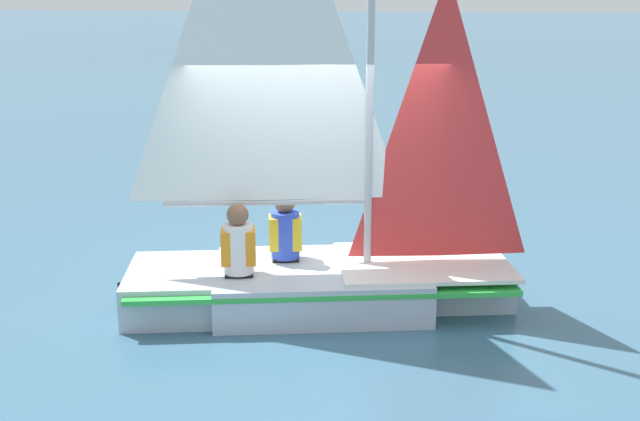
{
  "coord_description": "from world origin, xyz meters",
  "views": [
    {
      "loc": [
        1.54,
        -7.72,
        3.18
      ],
      "look_at": [
        0.0,
        0.0,
        1.03
      ],
      "focal_mm": 45.0,
      "sensor_mm": 36.0,
      "label": 1
    }
  ],
  "objects": [
    {
      "name": "ground_plane",
      "position": [
        0.0,
        0.0,
        0.0
      ],
      "size": [
        260.0,
        260.0,
        0.0
      ],
      "primitive_type": "plane",
      "color": "#38607A"
    },
    {
      "name": "sailor_helm",
      "position": [
        -0.4,
        0.15,
        0.63
      ],
      "size": [
        0.4,
        0.37,
        1.16
      ],
      "rotation": [
        0.0,
        0.0,
        0.26
      ],
      "color": "black",
      "rests_on": "ground_plane"
    },
    {
      "name": "sailor_crew",
      "position": [
        -0.75,
        -0.41,
        0.62
      ],
      "size": [
        0.4,
        0.37,
        1.16
      ],
      "rotation": [
        0.0,
        0.0,
        0.26
      ],
      "color": "black",
      "rests_on": "ground_plane"
    },
    {
      "name": "sailboat_main",
      "position": [
        -0.04,
        -0.01,
        0.7
      ],
      "size": [
        4.14,
        2.42,
        5.02
      ],
      "rotation": [
        0.0,
        0.0,
        0.26
      ],
      "color": "#B2BCCC",
      "rests_on": "ground_plane"
    }
  ]
}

